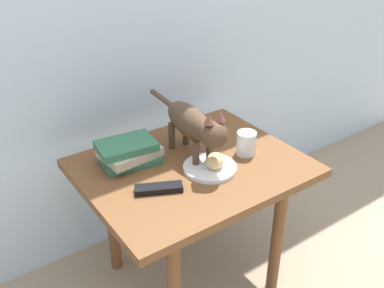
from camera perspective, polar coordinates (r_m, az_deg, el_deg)
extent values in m
plane|color=gray|center=(1.85, 0.00, -16.85)|extent=(6.00, 6.00, 0.00)
cube|color=brown|center=(1.51, 0.00, -3.13)|extent=(0.75, 0.60, 0.03)
cylinder|color=brown|center=(1.66, 11.08, -11.91)|extent=(0.04, 0.04, 0.50)
cylinder|color=brown|center=(1.74, -10.46, -9.51)|extent=(0.04, 0.04, 0.50)
cylinder|color=brown|center=(1.92, 1.67, -4.84)|extent=(0.04, 0.04, 0.50)
cylinder|color=white|center=(1.47, 2.35, -3.12)|extent=(0.18, 0.18, 0.01)
ellipsoid|color=#E0BC7A|center=(1.45, 2.99, -2.21)|extent=(0.10, 0.09, 0.05)
cylinder|color=#4C3828|center=(1.49, 2.33, -0.82)|extent=(0.02, 0.02, 0.10)
cylinder|color=#4C3828|center=(1.46, 0.36, -1.43)|extent=(0.02, 0.02, 0.10)
cylinder|color=#4C3828|center=(1.61, -0.80, 1.64)|extent=(0.02, 0.02, 0.10)
cylinder|color=#4C3828|center=(1.58, -2.67, 1.11)|extent=(0.02, 0.02, 0.10)
ellipsoid|color=#4C3828|center=(1.50, -0.35, 3.02)|extent=(0.11, 0.27, 0.11)
sphere|color=#4C3828|center=(1.38, 2.90, 1.17)|extent=(0.09, 0.09, 0.09)
cone|color=brown|center=(1.36, 3.74, 3.71)|extent=(0.03, 0.03, 0.03)
cone|color=brown|center=(1.34, 2.18, 3.30)|extent=(0.03, 0.03, 0.03)
cylinder|color=#4C3828|center=(1.66, -3.96, 5.99)|extent=(0.03, 0.16, 0.02)
cube|color=#336B4C|center=(1.52, -8.08, -1.98)|extent=(0.21, 0.16, 0.03)
cube|color=#BCB299|center=(1.51, -8.11, -1.05)|extent=(0.20, 0.16, 0.03)
cube|color=#336B4C|center=(1.49, -8.61, -0.21)|extent=(0.21, 0.15, 0.03)
cylinder|color=silver|center=(1.56, 7.11, 0.11)|extent=(0.07, 0.07, 0.08)
cylinder|color=silver|center=(1.57, 7.06, -0.54)|extent=(0.06, 0.06, 0.04)
cube|color=black|center=(1.37, -4.37, -5.81)|extent=(0.15, 0.10, 0.02)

